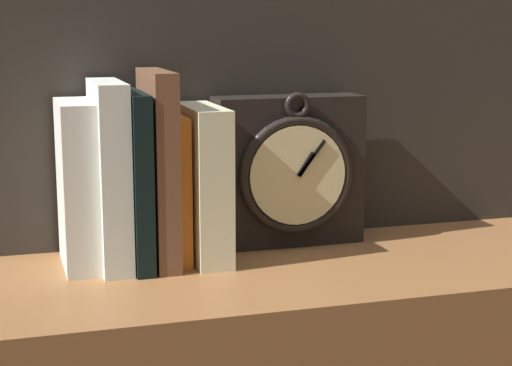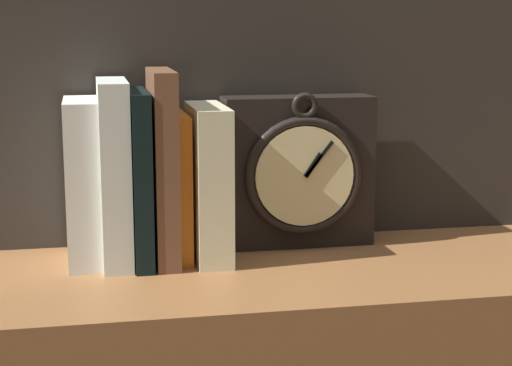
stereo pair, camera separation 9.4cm
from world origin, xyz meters
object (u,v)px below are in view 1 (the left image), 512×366
(book_slot2_black, at_px, (135,179))
(clock, at_px, (289,171))
(book_slot3_brown, at_px, (158,168))
(book_slot0_white, at_px, (77,185))
(book_slot4_orange, at_px, (176,187))
(book_slot5_cream, at_px, (204,183))
(book_slot1_white, at_px, (110,175))

(book_slot2_black, bearing_deg, clock, 9.55)
(book_slot2_black, bearing_deg, book_slot3_brown, 1.67)
(book_slot0_white, relative_size, book_slot4_orange, 1.11)
(book_slot5_cream, bearing_deg, book_slot1_white, 178.79)
(book_slot0_white, relative_size, book_slot3_brown, 0.85)
(book_slot1_white, bearing_deg, clock, 7.75)
(clock, xyz_separation_m, book_slot3_brown, (-0.17, -0.03, 0.02))
(clock, bearing_deg, book_slot1_white, -172.25)
(book_slot0_white, bearing_deg, book_slot4_orange, 0.76)
(book_slot1_white, xyz_separation_m, book_slot4_orange, (0.08, 0.01, -0.02))
(book_slot0_white, bearing_deg, book_slot5_cream, -3.33)
(book_slot2_black, relative_size, book_slot4_orange, 1.16)
(book_slot0_white, distance_m, book_slot3_brown, 0.10)
(book_slot0_white, relative_size, book_slot1_white, 0.90)
(book_slot5_cream, bearing_deg, clock, 15.75)
(book_slot1_white, relative_size, book_slot2_black, 1.06)
(clock, distance_m, book_slot2_black, 0.21)
(book_slot1_white, distance_m, book_slot4_orange, 0.08)
(book_slot0_white, height_order, book_slot1_white, book_slot1_white)
(book_slot1_white, bearing_deg, book_slot2_black, -4.83)
(clock, distance_m, book_slot3_brown, 0.18)
(clock, height_order, book_slot0_white, clock)
(book_slot2_black, bearing_deg, book_slot4_orange, 11.70)
(clock, bearing_deg, book_slot2_black, -170.45)
(clock, bearing_deg, book_slot3_brown, -169.23)
(book_slot0_white, bearing_deg, book_slot1_white, -9.67)
(book_slot2_black, height_order, book_slot5_cream, book_slot2_black)
(book_slot0_white, height_order, book_slot4_orange, book_slot0_white)
(book_slot0_white, distance_m, book_slot5_cream, 0.15)
(clock, height_order, book_slot3_brown, book_slot3_brown)
(book_slot3_brown, relative_size, book_slot5_cream, 1.23)
(book_slot4_orange, bearing_deg, book_slot5_cream, -17.53)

